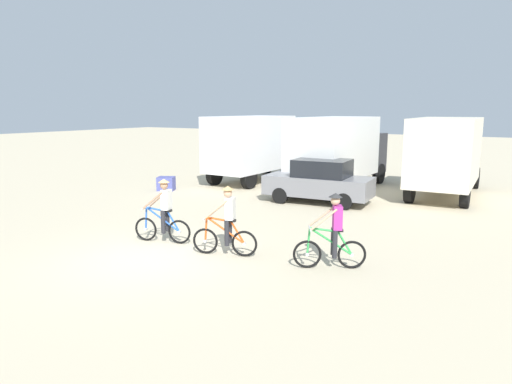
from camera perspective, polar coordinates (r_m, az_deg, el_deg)
The scene contains 9 objects.
ground_plane at distance 12.04m, azimuth -12.79°, elevation -8.00°, with size 120.00×120.00×0.00m, color beige.
box_truck_avon_van at distance 23.91m, azimuth 0.05°, elevation 5.88°, with size 2.45×6.77×3.35m.
box_truck_white_box at distance 21.68m, azimuth 10.25°, elevation 5.25°, with size 2.62×6.83×3.35m.
box_truck_cream_rv at distance 21.31m, azimuth 22.62°, elevation 4.54°, with size 2.67×6.85×3.35m.
sedan_parked at distance 18.43m, azimuth 7.86°, elevation 1.34°, with size 4.34×2.11×1.76m.
cyclist_orange_shirt at distance 13.12m, azimuth -11.40°, elevation -2.59°, with size 1.68×0.64×1.82m.
cyclist_cowboy_hat at distance 11.76m, azimuth -3.67°, elevation -3.91°, with size 1.66×0.71×1.82m.
cyclist_near_camera at distance 10.93m, azimuth 9.49°, elevation -5.14°, with size 1.53×0.93×1.82m.
supply_crate at distance 21.59m, azimuth -11.10°, elevation 1.03°, with size 0.61×0.75×0.63m, color #4C5199.
Camera 1 is at (8.13, -8.06, 3.74)m, focal length 32.20 mm.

